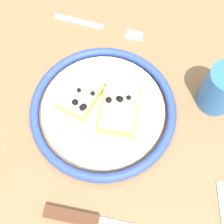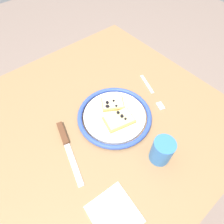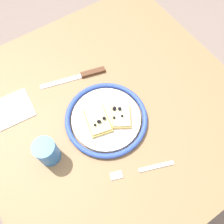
% 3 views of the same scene
% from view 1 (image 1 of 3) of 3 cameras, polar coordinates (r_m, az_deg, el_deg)
% --- Properties ---
extents(ground_plane, '(6.00, 6.00, 0.00)m').
position_cam_1_polar(ground_plane, '(1.29, -2.55, -15.32)').
color(ground_plane, gray).
extents(dining_table, '(0.91, 0.89, 0.75)m').
position_cam_1_polar(dining_table, '(0.65, -4.94, -6.82)').
color(dining_table, '#936D47').
rests_on(dining_table, ground_plane).
extents(plate, '(0.27, 0.27, 0.02)m').
position_cam_1_polar(plate, '(0.56, -1.68, 0.47)').
color(plate, white).
rests_on(plate, dining_table).
extents(pizza_slice_near, '(0.12, 0.09, 0.03)m').
position_cam_1_polar(pizza_slice_near, '(0.55, 1.38, 0.86)').
color(pizza_slice_near, tan).
rests_on(pizza_slice_near, plate).
extents(pizza_slice_far, '(0.10, 0.10, 0.03)m').
position_cam_1_polar(pizza_slice_far, '(0.56, -5.76, 3.07)').
color(pizza_slice_far, tan).
rests_on(pizza_slice_far, plate).
extents(knife, '(0.08, 0.24, 0.01)m').
position_cam_1_polar(knife, '(0.52, -3.92, -19.77)').
color(knife, silver).
rests_on(knife, dining_table).
extents(fork, '(0.09, 0.19, 0.00)m').
position_cam_1_polar(fork, '(0.67, -2.69, 15.77)').
color(fork, silver).
rests_on(fork, dining_table).
extents(cup, '(0.07, 0.07, 0.09)m').
position_cam_1_polar(cup, '(0.57, 19.87, 4.08)').
color(cup, '#3372BF').
rests_on(cup, dining_table).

